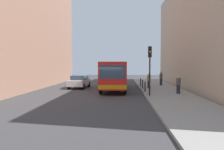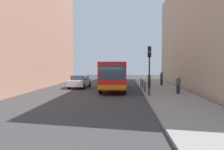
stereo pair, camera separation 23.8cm
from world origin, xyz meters
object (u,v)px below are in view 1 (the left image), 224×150
(traffic_light, at_px, (150,61))
(pedestrian_far_sidewalk, at_px, (161,78))
(bollard_far, at_px, (141,82))
(car_beside_bus, at_px, (80,81))
(bollard_near, at_px, (145,87))
(pedestrian_near_signal, at_px, (178,85))
(bus, at_px, (114,74))
(bollard_mid, at_px, (143,84))
(pedestrian_mid_sidewalk, at_px, (149,80))

(traffic_light, relative_size, pedestrian_far_sidewalk, 2.37)
(bollard_far, distance_m, pedestrian_far_sidewalk, 2.95)
(car_beside_bus, height_order, bollard_near, car_beside_bus)
(bollard_near, bearing_deg, car_beside_bus, 148.22)
(pedestrian_near_signal, bearing_deg, pedestrian_far_sidewalk, -174.25)
(bus, height_order, pedestrian_near_signal, bus)
(bollard_mid, relative_size, pedestrian_far_sidewalk, 0.55)
(car_beside_bus, height_order, pedestrian_near_signal, pedestrian_near_signal)
(traffic_light, bearing_deg, bollard_near, 92.02)
(car_beside_bus, xyz_separation_m, bollard_far, (7.26, 1.00, -0.16))
(pedestrian_near_signal, bearing_deg, car_beside_bus, -115.75)
(bus, xyz_separation_m, pedestrian_near_signal, (5.98, -4.66, -0.78))
(car_beside_bus, bearing_deg, pedestrian_mid_sidewalk, 176.08)
(car_beside_bus, xyz_separation_m, bollard_near, (7.26, -4.50, -0.16))
(bollard_far, xyz_separation_m, pedestrian_near_signal, (2.81, -6.89, 0.32))
(traffic_light, relative_size, pedestrian_mid_sidewalk, 2.48)
(car_beside_bus, distance_m, pedestrian_mid_sidewalk, 8.09)
(car_beside_bus, relative_size, bollard_far, 4.73)
(bus, height_order, bollard_far, bus)
(car_beside_bus, relative_size, bollard_mid, 4.73)
(bollard_mid, distance_m, pedestrian_mid_sidewalk, 1.15)
(traffic_light, xyz_separation_m, bollard_far, (-0.10, 8.33, -2.38))
(bus, bearing_deg, pedestrian_mid_sidewalk, -177.57)
(car_beside_bus, relative_size, bollard_near, 4.73)
(pedestrian_mid_sidewalk, bearing_deg, bollard_near, -55.40)
(bollard_far, bearing_deg, car_beside_bus, -172.18)
(bus, xyz_separation_m, bollard_far, (3.17, 2.23, -1.10))
(pedestrian_mid_sidewalk, bearing_deg, bollard_far, 158.37)
(bollard_mid, relative_size, pedestrian_mid_sidewalk, 0.58)
(bollard_far, xyz_separation_m, pedestrian_mid_sidewalk, (0.77, -1.98, 0.35))
(traffic_light, height_order, bollard_far, traffic_light)
(traffic_light, bearing_deg, car_beside_bus, 135.10)
(bollard_mid, height_order, pedestrian_far_sidewalk, pedestrian_far_sidewalk)
(bus, relative_size, bollard_near, 11.66)
(traffic_light, height_order, bollard_mid, traffic_light)
(bollard_far, bearing_deg, pedestrian_far_sidewalk, 24.93)
(car_beside_bus, distance_m, traffic_light, 10.62)
(bollard_far, relative_size, pedestrian_near_signal, 0.59)
(car_beside_bus, relative_size, traffic_light, 1.09)
(pedestrian_near_signal, bearing_deg, pedestrian_mid_sidewalk, -152.86)
(car_beside_bus, distance_m, pedestrian_near_signal, 11.67)
(bus, bearing_deg, bollard_mid, 169.48)
(bollard_near, height_order, pedestrian_mid_sidewalk, pedestrian_mid_sidewalk)
(car_beside_bus, height_order, pedestrian_mid_sidewalk, pedestrian_mid_sidewalk)
(traffic_light, bearing_deg, bollard_far, 90.69)
(bollard_near, bearing_deg, traffic_light, -87.98)
(bollard_mid, bearing_deg, bus, 170.76)
(car_beside_bus, height_order, pedestrian_far_sidewalk, pedestrian_far_sidewalk)
(car_beside_bus, distance_m, bollard_mid, 7.47)
(bollard_near, height_order, bollard_mid, same)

